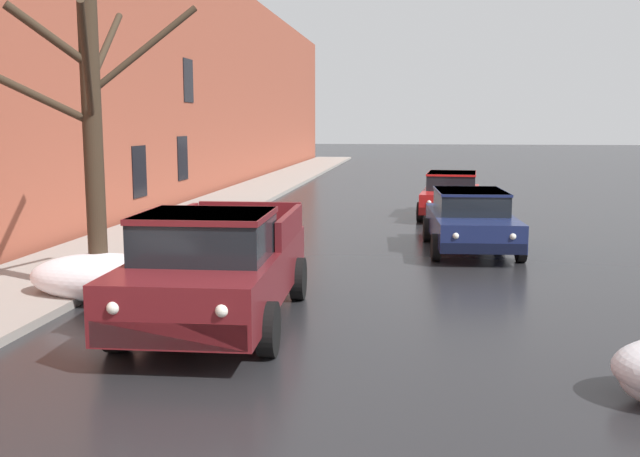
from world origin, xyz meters
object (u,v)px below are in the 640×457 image
pickup_truck_maroon_approaching_near_lane (217,266)px  sedan_red_parked_kerbside_mid (451,193)px  bare_tree_second_along_sidewalk (91,104)px  sedan_darkblue_parked_kerbside_close (470,219)px

pickup_truck_maroon_approaching_near_lane → sedan_red_parked_kerbside_mid: bearing=72.8°
bare_tree_second_along_sidewalk → pickup_truck_maroon_approaching_near_lane: size_ratio=1.21×
pickup_truck_maroon_approaching_near_lane → bare_tree_second_along_sidewalk: bearing=153.4°
pickup_truck_maroon_approaching_near_lane → sedan_red_parked_kerbside_mid: pickup_truck_maroon_approaching_near_lane is taller
bare_tree_second_along_sidewalk → sedan_red_parked_kerbside_mid: 13.70m
bare_tree_second_along_sidewalk → sedan_red_parked_kerbside_mid: bearing=61.4°
sedan_red_parked_kerbside_mid → pickup_truck_maroon_approaching_near_lane: bearing=-107.2°
sedan_darkblue_parked_kerbside_close → bare_tree_second_along_sidewalk: bearing=-139.4°
bare_tree_second_along_sidewalk → sedan_darkblue_parked_kerbside_close: bearing=40.6°
bare_tree_second_along_sidewalk → sedan_darkblue_parked_kerbside_close: (6.60, 5.66, -2.53)m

